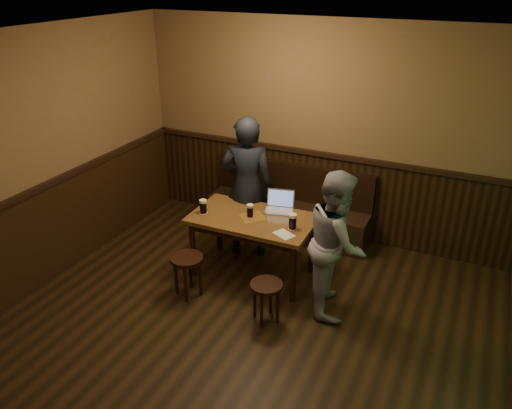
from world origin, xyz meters
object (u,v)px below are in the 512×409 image
at_px(pub_table, 253,225).
at_px(pint_left, 203,206).
at_px(person_grey, 336,243).
at_px(bench, 289,212).
at_px(stool_right, 266,291).
at_px(pint_mid, 250,211).
at_px(pint_right, 293,221).
at_px(stool_left, 187,265).
at_px(laptop, 280,205).
at_px(person_suit, 247,188).

distance_m(pub_table, pint_left, 0.61).
height_order(pub_table, person_grey, person_grey).
bearing_deg(bench, stool_right, -74.83).
distance_m(pint_mid, pint_right, 0.54).
bearing_deg(stool_right, stool_left, 177.50).
bearing_deg(bench, pint_left, -113.69).
bearing_deg(person_grey, bench, 19.12).
relative_size(stool_left, pint_mid, 3.14).
distance_m(pub_table, person_grey, 1.07).
bearing_deg(laptop, pint_mid, -139.92).
distance_m(pint_mid, person_grey, 1.09).
distance_m(bench, laptop, 0.98).
bearing_deg(person_grey, pint_right, 56.77).
xyz_separation_m(pub_table, pint_left, (-0.56, -0.15, 0.18)).
bearing_deg(pint_mid, stool_right, -53.75).
bearing_deg(person_suit, pint_right, 132.23).
bearing_deg(person_grey, stool_left, 88.97).
bearing_deg(pub_table, pint_right, -8.14).
distance_m(pint_left, pint_mid, 0.55).
xyz_separation_m(stool_right, laptop, (-0.30, 1.04, 0.45)).
relative_size(pub_table, person_grey, 0.91).
height_order(stool_right, pint_right, pint_right).
bearing_deg(stool_left, pint_left, 100.02).
bearing_deg(pint_right, bench, 113.22).
bearing_deg(stool_right, person_suit, 124.04).
xyz_separation_m(stool_left, pint_mid, (0.43, 0.69, 0.44)).
xyz_separation_m(pub_table, pint_right, (0.51, -0.06, 0.19)).
bearing_deg(bench, person_suit, -112.12).
bearing_deg(person_suit, stool_left, 64.95).
bearing_deg(stool_right, person_grey, 44.87).
height_order(bench, pint_mid, bench).
relative_size(pint_left, person_grey, 0.11).
bearing_deg(pint_left, stool_left, -79.98).
relative_size(stool_left, person_grey, 0.31).
distance_m(bench, person_suit, 0.95).
bearing_deg(pub_table, stool_right, -56.62).
xyz_separation_m(bench, stool_right, (0.50, -1.86, 0.05)).
bearing_deg(laptop, person_suit, 152.66).
relative_size(bench, laptop, 5.91).
xyz_separation_m(stool_right, pint_right, (0.01, 0.67, 0.48)).
bearing_deg(pint_mid, pint_right, -6.01).
distance_m(pint_right, person_grey, 0.56).
xyz_separation_m(pub_table, person_suit, (-0.28, 0.43, 0.24)).
bearing_deg(stool_left, person_grey, 18.22).
bearing_deg(stool_right, pint_right, 89.57).
distance_m(stool_right, person_suit, 1.50).
xyz_separation_m(stool_left, pint_left, (-0.10, 0.54, 0.45)).
height_order(pint_left, person_suit, person_suit).
height_order(stool_right, pint_left, pint_left).
xyz_separation_m(bench, pub_table, (0.00, -1.12, 0.34)).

